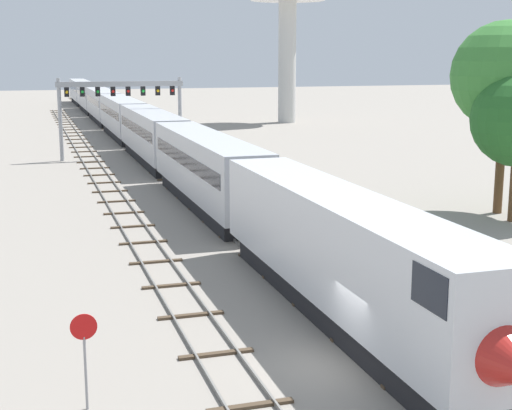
# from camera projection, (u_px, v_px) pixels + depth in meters

# --- Properties ---
(ground_plane) EXTENTS (400.00, 400.00, 0.00)m
(ground_plane) POSITION_uv_depth(u_px,v_px,m) (335.00, 366.00, 24.49)
(ground_plane) COLOR gray
(track_main) EXTENTS (2.60, 200.00, 0.16)m
(track_main) POSITION_uv_depth(u_px,v_px,m) (134.00, 147.00, 81.25)
(track_main) COLOR slate
(track_main) RESTS_ON ground
(track_near) EXTENTS (2.60, 160.00, 0.16)m
(track_near) POSITION_uv_depth(u_px,v_px,m) (102.00, 178.00, 60.93)
(track_near) COLOR slate
(track_near) RESTS_ON ground
(passenger_train) EXTENTS (3.04, 153.94, 4.80)m
(passenger_train) POSITION_uv_depth(u_px,v_px,m) (121.00, 116.00, 90.86)
(passenger_train) COLOR silver
(passenger_train) RESTS_ON ground
(signal_gantry) EXTENTS (12.10, 0.49, 7.80)m
(signal_gantry) POSITION_uv_depth(u_px,v_px,m) (121.00, 99.00, 71.94)
(signal_gantry) COLOR #999BA0
(signal_gantry) RESTS_ON ground
(stop_sign) EXTENTS (0.76, 0.08, 2.88)m
(stop_sign) POSITION_uv_depth(u_px,v_px,m) (85.00, 348.00, 21.14)
(stop_sign) COLOR gray
(stop_sign) RESTS_ON ground
(trackside_tree_mid) EXTENTS (6.79, 6.79, 12.10)m
(trackside_tree_mid) POSITION_uv_depth(u_px,v_px,m) (506.00, 76.00, 46.36)
(trackside_tree_mid) COLOR brown
(trackside_tree_mid) RESTS_ON ground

